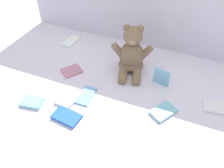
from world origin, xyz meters
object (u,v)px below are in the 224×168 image
at_px(book_case_1, 163,112).
at_px(book_case_7, 86,96).
at_px(book_case_0, 69,98).
at_px(book_case_8, 216,107).
at_px(teddy_bear, 132,55).
at_px(book_case_6, 71,42).
at_px(book_case_5, 161,77).
at_px(book_case_2, 67,117).
at_px(book_case_3, 72,71).
at_px(book_case_4, 32,102).

relative_size(book_case_1, book_case_7, 0.92).
height_order(book_case_0, book_case_8, book_case_0).
height_order(teddy_bear, book_case_6, teddy_bear).
bearing_deg(book_case_5, book_case_7, -130.97).
bearing_deg(book_case_2, book_case_3, 31.91).
xyz_separation_m(book_case_3, book_case_5, (0.52, 0.10, 0.04)).
height_order(book_case_2, book_case_7, book_case_2).
distance_m(book_case_4, book_case_5, 0.71).
height_order(teddy_bear, book_case_4, teddy_bear).
bearing_deg(book_case_1, book_case_4, -130.90).
relative_size(book_case_3, book_case_7, 0.82).
height_order(teddy_bear, book_case_0, teddy_bear).
bearing_deg(book_case_8, book_case_4, -78.14).
height_order(teddy_bear, book_case_7, teddy_bear).
height_order(book_case_0, book_case_4, book_case_4).
bearing_deg(book_case_1, book_case_5, 139.64).
bearing_deg(book_case_8, book_case_6, -112.21).
bearing_deg(book_case_0, book_case_1, -158.42).
height_order(book_case_1, book_case_7, book_case_1).
bearing_deg(book_case_6, book_case_5, -6.85).
bearing_deg(teddy_bear, book_case_4, -145.02).
height_order(book_case_3, book_case_8, book_case_8).
distance_m(book_case_0, book_case_1, 0.50).
distance_m(book_case_4, book_case_8, 0.96).
bearing_deg(book_case_3, book_case_2, 150.98).
relative_size(teddy_bear, book_case_5, 2.99).
relative_size(book_case_2, book_case_4, 1.21).
height_order(teddy_bear, book_case_3, teddy_bear).
bearing_deg(book_case_3, book_case_0, 151.58).
bearing_deg(book_case_4, book_case_0, -67.52).
distance_m(book_case_1, book_case_6, 0.83).
relative_size(book_case_0, book_case_6, 0.99).
xyz_separation_m(book_case_6, book_case_8, (0.99, -0.25, -0.00)).
relative_size(book_case_0, book_case_1, 1.08).
distance_m(book_case_5, book_case_8, 0.32).
bearing_deg(book_case_1, book_case_7, -141.60).
distance_m(book_case_2, book_case_8, 0.76).
relative_size(book_case_1, book_case_3, 1.12).
relative_size(book_case_2, book_case_8, 1.04).
distance_m(book_case_3, book_case_8, 0.83).
height_order(book_case_0, book_case_6, book_case_6).
distance_m(book_case_6, book_case_8, 1.02).
bearing_deg(book_case_4, book_case_8, -78.51).
relative_size(book_case_2, book_case_5, 1.39).
bearing_deg(book_case_5, book_case_6, 179.02).
bearing_deg(book_case_2, book_case_7, -1.67).
bearing_deg(book_case_2, book_case_5, -34.94).
bearing_deg(book_case_7, book_case_3, 137.30).
bearing_deg(book_case_7, book_case_5, 33.92).
bearing_deg(teddy_bear, book_case_1, -59.65).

